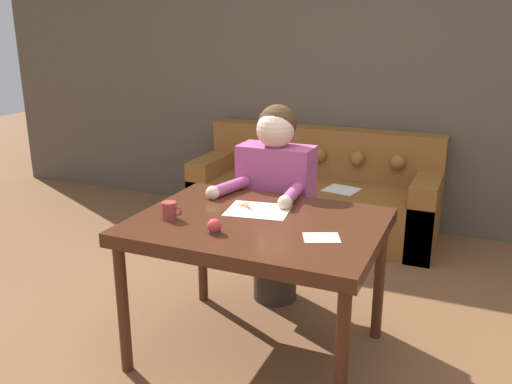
% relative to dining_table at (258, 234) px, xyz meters
% --- Properties ---
extents(ground_plane, '(16.00, 16.00, 0.00)m').
position_rel_dining_table_xyz_m(ground_plane, '(0.14, -0.01, -0.70)').
color(ground_plane, brown).
extents(wall_back, '(8.00, 0.06, 2.60)m').
position_rel_dining_table_xyz_m(wall_back, '(0.14, 2.29, 0.60)').
color(wall_back, brown).
rests_on(wall_back, ground_plane).
extents(dining_table, '(1.24, 0.95, 0.77)m').
position_rel_dining_table_xyz_m(dining_table, '(0.00, 0.00, 0.00)').
color(dining_table, '#472314').
rests_on(dining_table, ground_plane).
extents(couch, '(2.06, 0.76, 0.87)m').
position_rel_dining_table_xyz_m(couch, '(-0.28, 1.91, -0.38)').
color(couch, brown).
rests_on(couch, ground_plane).
extents(person, '(0.52, 0.59, 1.27)m').
position_rel_dining_table_xyz_m(person, '(-0.14, 0.62, -0.02)').
color(person, '#33281E').
rests_on(person, ground_plane).
extents(pattern_paper_main, '(0.36, 0.31, 0.00)m').
position_rel_dining_table_xyz_m(pattern_paper_main, '(-0.06, 0.13, 0.08)').
color(pattern_paper_main, beige).
rests_on(pattern_paper_main, dining_table).
extents(pattern_paper_offcut, '(0.20, 0.18, 0.00)m').
position_rel_dining_table_xyz_m(pattern_paper_offcut, '(0.37, -0.11, 0.08)').
color(pattern_paper_offcut, beige).
rests_on(pattern_paper_offcut, dining_table).
extents(scissors, '(0.20, 0.18, 0.01)m').
position_rel_dining_table_xyz_m(scissors, '(-0.13, 0.15, 0.08)').
color(scissors, silver).
rests_on(scissors, dining_table).
extents(mug, '(0.11, 0.08, 0.09)m').
position_rel_dining_table_xyz_m(mug, '(-0.42, -0.16, 0.12)').
color(mug, '#9E3833').
rests_on(mug, dining_table).
extents(pin_cushion, '(0.07, 0.07, 0.07)m').
position_rel_dining_table_xyz_m(pin_cushion, '(-0.12, -0.25, 0.11)').
color(pin_cushion, '#4C3828').
rests_on(pin_cushion, dining_table).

